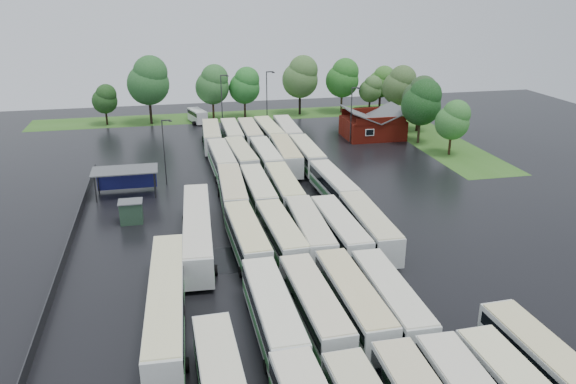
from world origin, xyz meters
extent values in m
plane|color=black|center=(0.00, 0.00, 0.00)|extent=(160.00, 160.00, 0.00)
cube|color=maroon|center=(24.00, 42.80, 1.70)|extent=(10.00, 8.00, 3.40)
cube|color=#4C4F51|center=(21.50, 42.80, 4.30)|extent=(5.07, 8.60, 2.19)
cube|color=#4C4F51|center=(26.50, 42.80, 4.30)|extent=(5.07, 8.60, 2.19)
cube|color=maroon|center=(24.00, 38.80, 3.90)|extent=(9.00, 0.20, 1.20)
cube|color=silver|center=(22.00, 38.75, 2.00)|extent=(1.60, 0.12, 1.20)
cylinder|color=#2D2D30|center=(-20.80, 20.00, 1.70)|extent=(0.16, 0.16, 3.40)
cylinder|color=#2D2D30|center=(-13.60, 20.00, 1.70)|extent=(0.16, 0.16, 3.40)
cylinder|color=#2D2D30|center=(-20.80, 23.20, 1.70)|extent=(0.16, 0.16, 3.40)
cylinder|color=#2D2D30|center=(-13.60, 23.20, 1.70)|extent=(0.16, 0.16, 3.40)
cube|color=#4C4F51|center=(-17.20, 21.60, 3.50)|extent=(8.20, 4.20, 0.15)
cube|color=navy|center=(-17.20, 23.50, 1.60)|extent=(7.60, 0.08, 2.60)
cube|color=#213C29|center=(-16.20, 12.60, 1.25)|extent=(2.50, 2.00, 2.50)
cube|color=#4C4F51|center=(-16.20, 12.60, 2.56)|extent=(2.70, 2.20, 0.12)
cube|color=#34651E|center=(2.00, 64.80, 0.01)|extent=(80.00, 10.00, 0.01)
cube|color=#34651E|center=(34.00, 42.80, 0.01)|extent=(10.00, 50.00, 0.01)
cube|color=#2D2D30|center=(-22.20, 8.00, 0.60)|extent=(0.10, 50.00, 1.20)
cylinder|color=black|center=(8.53, -21.72, 0.48)|extent=(2.74, 1.03, 1.03)
cube|color=silver|center=(-4.54, -12.62, 1.99)|extent=(2.86, 13.13, 3.00)
cube|color=black|center=(-4.54, -12.62, 2.59)|extent=(2.92, 12.60, 0.96)
cube|color=#2A7034|center=(-4.54, -12.62, 1.33)|extent=(2.91, 12.87, 0.66)
cube|color=#F1EDCD|center=(-4.54, -12.62, 3.55)|extent=(2.75, 12.73, 0.13)
cylinder|color=black|center=(-4.54, -16.81, 0.49)|extent=(2.78, 1.05, 1.05)
cylinder|color=black|center=(-4.54, -8.43, 0.49)|extent=(2.78, 1.05, 1.05)
cube|color=silver|center=(-1.14, -12.25, 1.93)|extent=(3.00, 12.76, 2.91)
cube|color=black|center=(-1.14, -12.25, 2.51)|extent=(3.05, 12.26, 0.93)
cube|color=#3B8043|center=(-1.14, -12.25, 1.29)|extent=(3.05, 12.51, 0.64)
cube|color=beige|center=(-1.14, -12.25, 3.44)|extent=(2.88, 12.38, 0.13)
cylinder|color=black|center=(-1.14, -16.31, 0.48)|extent=(2.70, 1.02, 1.02)
cylinder|color=black|center=(-1.14, -8.18, 0.48)|extent=(2.70, 1.02, 1.02)
cube|color=silver|center=(2.09, -12.11, 1.96)|extent=(2.88, 12.92, 2.95)
cube|color=black|center=(2.09, -12.11, 2.55)|extent=(2.93, 12.41, 0.94)
cube|color=#287334|center=(2.09, -12.11, 1.31)|extent=(2.93, 12.66, 0.65)
cube|color=beige|center=(2.09, -12.11, 3.49)|extent=(2.76, 12.53, 0.13)
cylinder|color=black|center=(2.09, -16.23, 0.48)|extent=(2.74, 1.03, 1.03)
cylinder|color=black|center=(2.09, -7.99, 0.48)|extent=(2.74, 1.03, 1.03)
cube|color=silver|center=(5.09, -12.53, 1.91)|extent=(2.77, 12.62, 2.89)
cube|color=black|center=(5.09, -12.53, 2.49)|extent=(2.82, 12.12, 0.92)
cube|color=#2B7134|center=(5.09, -12.53, 1.28)|extent=(2.82, 12.37, 0.63)
cube|color=silver|center=(5.09, -12.53, 3.41)|extent=(2.66, 12.24, 0.13)
cylinder|color=black|center=(5.09, -16.56, 0.47)|extent=(2.68, 1.01, 1.01)
cylinder|color=black|center=(5.09, -8.50, 0.47)|extent=(2.68, 1.01, 1.01)
cube|color=silver|center=(-4.49, 1.42, 1.96)|extent=(3.11, 12.94, 2.95)
cube|color=black|center=(-4.49, 1.42, 2.54)|extent=(3.15, 12.43, 0.94)
cube|color=#2B7038|center=(-4.49, 1.42, 1.31)|extent=(3.15, 12.68, 0.65)
cube|color=beige|center=(-4.49, 1.42, 3.48)|extent=(2.99, 12.55, 0.13)
cylinder|color=black|center=(-4.49, -2.69, 0.48)|extent=(2.73, 1.03, 1.03)
cylinder|color=black|center=(-4.49, 5.54, 0.48)|extent=(2.73, 1.03, 1.03)
cube|color=silver|center=(-1.03, 1.46, 1.91)|extent=(3.11, 12.67, 2.88)
cube|color=black|center=(-1.03, 1.46, 2.49)|extent=(3.15, 12.17, 0.92)
cube|color=#26702F|center=(-1.03, 1.46, 1.28)|extent=(3.15, 12.42, 0.63)
cube|color=beige|center=(-1.03, 1.46, 3.41)|extent=(2.99, 12.29, 0.13)
cylinder|color=black|center=(-1.03, -2.57, 0.47)|extent=(2.67, 1.01, 1.01)
cylinder|color=black|center=(-1.03, 5.48, 0.47)|extent=(2.67, 1.01, 1.01)
cube|color=silver|center=(1.97, 1.48, 1.98)|extent=(3.13, 13.08, 2.98)
cube|color=black|center=(1.97, 1.48, 2.57)|extent=(3.17, 12.56, 0.95)
cube|color=#237435|center=(1.97, 1.48, 1.32)|extent=(3.17, 12.82, 0.66)
cube|color=beige|center=(1.97, 1.48, 3.52)|extent=(3.00, 12.68, 0.13)
cylinder|color=black|center=(1.97, -2.68, 0.49)|extent=(2.76, 1.04, 1.04)
cylinder|color=black|center=(1.97, 5.64, 0.49)|extent=(2.76, 1.04, 1.04)
cube|color=silver|center=(5.06, 1.14, 1.96)|extent=(2.87, 12.90, 2.95)
cube|color=black|center=(5.06, 1.14, 2.55)|extent=(2.93, 12.39, 0.94)
cube|color=#307A40|center=(5.06, 1.14, 1.31)|extent=(2.92, 12.64, 0.65)
cube|color=silver|center=(5.06, 1.14, 3.48)|extent=(2.76, 12.51, 0.13)
cylinder|color=black|center=(5.06, -2.98, 0.48)|extent=(2.73, 1.03, 1.03)
cylinder|color=black|center=(5.06, 5.25, 0.48)|extent=(2.73, 1.03, 1.03)
cube|color=silver|center=(8.30, 1.35, 2.00)|extent=(3.01, 13.21, 3.01)
cube|color=black|center=(8.30, 1.35, 2.60)|extent=(3.06, 12.68, 0.96)
cube|color=#278134|center=(8.30, 1.35, 1.34)|extent=(3.06, 12.94, 0.66)
cube|color=beige|center=(8.30, 1.35, 3.56)|extent=(2.89, 12.81, 0.13)
cylinder|color=black|center=(8.30, -2.86, 0.49)|extent=(2.79, 1.05, 1.05)
cylinder|color=black|center=(8.30, 5.55, 0.49)|extent=(2.79, 1.05, 1.05)
cube|color=silver|center=(-4.35, 14.64, 2.01)|extent=(3.31, 13.34, 3.03)
cube|color=black|center=(-4.35, 14.64, 2.62)|extent=(3.36, 12.81, 0.97)
cube|color=#297032|center=(-4.35, 14.64, 1.35)|extent=(3.36, 13.07, 0.67)
cube|color=beige|center=(-4.35, 14.64, 3.58)|extent=(3.19, 12.93, 0.13)
cylinder|color=black|center=(-4.35, 10.41, 0.50)|extent=(2.81, 1.06, 1.06)
cylinder|color=black|center=(-4.35, 18.88, 0.50)|extent=(2.81, 1.06, 1.06)
cube|color=silver|center=(-1.20, 14.48, 1.94)|extent=(2.68, 12.75, 2.92)
cube|color=black|center=(-1.20, 14.48, 2.52)|extent=(2.74, 12.24, 0.93)
cube|color=#347E40|center=(-1.20, 14.48, 1.30)|extent=(2.73, 12.50, 0.64)
cube|color=#F3ECC0|center=(-1.20, 14.48, 3.45)|extent=(2.57, 12.37, 0.13)
cylinder|color=black|center=(-1.20, 10.40, 0.48)|extent=(2.71, 1.02, 1.02)
cylinder|color=black|center=(-1.20, 18.56, 0.48)|extent=(2.71, 1.02, 1.02)
cube|color=silver|center=(2.06, 14.52, 1.96)|extent=(2.85, 12.92, 2.95)
cube|color=black|center=(2.06, 14.52, 2.55)|extent=(2.91, 12.40, 0.94)
cube|color=#3E834A|center=(2.06, 14.52, 1.31)|extent=(2.90, 12.66, 0.65)
cube|color=#F4ECA5|center=(2.06, 14.52, 3.49)|extent=(2.74, 12.53, 0.13)
cylinder|color=black|center=(2.06, 10.40, 0.48)|extent=(2.74, 1.03, 1.03)
cylinder|color=black|center=(2.06, 18.64, 0.48)|extent=(2.74, 1.03, 1.03)
cube|color=silver|center=(8.41, 14.56, 1.91)|extent=(3.07, 12.66, 2.88)
cube|color=black|center=(8.41, 14.56, 2.49)|extent=(3.11, 12.16, 0.92)
cube|color=#357441|center=(8.41, 14.56, 1.28)|extent=(3.11, 12.41, 0.63)
cube|color=silver|center=(8.41, 14.56, 3.41)|extent=(2.95, 12.28, 0.13)
cylinder|color=black|center=(8.41, 10.53, 0.47)|extent=(2.67, 1.01, 1.01)
cylinder|color=black|center=(8.41, 18.58, 0.47)|extent=(2.67, 1.01, 1.01)
cube|color=silver|center=(-4.23, 28.17, 1.96)|extent=(3.04, 12.99, 2.96)
cube|color=black|center=(-4.23, 28.17, 2.56)|extent=(3.09, 12.47, 0.95)
cube|color=#33763C|center=(-4.23, 28.17, 1.31)|extent=(3.09, 12.73, 0.65)
cube|color=beige|center=(-4.23, 28.17, 3.50)|extent=(2.92, 12.60, 0.13)
cylinder|color=black|center=(-4.23, 24.03, 0.48)|extent=(2.75, 1.03, 1.03)
cylinder|color=black|center=(-4.23, 32.30, 0.48)|extent=(2.75, 1.03, 1.03)
cube|color=silver|center=(-1.33, 28.69, 1.97)|extent=(3.38, 13.09, 2.97)
cube|color=black|center=(-1.33, 28.69, 2.57)|extent=(3.41, 12.58, 0.95)
cube|color=#34743E|center=(-1.33, 28.69, 1.32)|extent=(3.42, 12.84, 0.65)
cube|color=beige|center=(-1.33, 28.69, 3.51)|extent=(3.25, 12.70, 0.13)
cylinder|color=black|center=(-1.33, 24.54, 0.49)|extent=(2.76, 1.04, 1.04)
cylinder|color=black|center=(-1.33, 32.84, 0.49)|extent=(2.76, 1.04, 1.04)
cube|color=silver|center=(2.18, 28.12, 1.95)|extent=(2.78, 12.83, 2.93)
cube|color=black|center=(2.18, 28.12, 2.53)|extent=(2.84, 12.32, 0.94)
cube|color=#1F752E|center=(2.18, 28.12, 1.30)|extent=(2.83, 12.57, 0.65)
cube|color=#F2EFCD|center=(2.18, 28.12, 3.47)|extent=(2.67, 12.44, 0.13)
cylinder|color=black|center=(2.18, 24.02, 0.48)|extent=(2.72, 1.02, 1.02)
cylinder|color=black|center=(2.18, 32.21, 0.48)|extent=(2.72, 1.02, 1.02)
cube|color=silver|center=(5.20, 28.36, 2.02)|extent=(3.23, 13.37, 3.04)
cube|color=black|center=(5.20, 28.36, 2.63)|extent=(3.27, 12.84, 0.97)
cube|color=#378242|center=(5.20, 28.36, 1.35)|extent=(3.27, 13.10, 0.67)
cube|color=beige|center=(5.20, 28.36, 3.60)|extent=(3.10, 12.96, 0.13)
cylinder|color=black|center=(5.20, 24.12, 0.50)|extent=(2.82, 1.06, 1.06)
cylinder|color=black|center=(5.20, 32.61, 0.50)|extent=(2.82, 1.06, 1.06)
cube|color=silver|center=(8.34, 28.24, 1.95)|extent=(2.76, 12.86, 2.94)
cube|color=black|center=(8.34, 28.24, 2.54)|extent=(2.82, 12.35, 0.94)
cube|color=#337A3E|center=(8.34, 28.24, 1.31)|extent=(2.81, 12.60, 0.65)
cube|color=#F1EBBC|center=(8.34, 28.24, 3.48)|extent=(2.65, 12.47, 0.13)
cylinder|color=black|center=(8.34, 24.13, 0.48)|extent=(2.73, 1.03, 1.03)
cylinder|color=black|center=(8.34, 32.35, 0.48)|extent=(2.73, 1.03, 1.03)
cube|color=silver|center=(-4.50, 41.86, 1.96)|extent=(3.28, 12.99, 2.95)
cube|color=black|center=(-4.50, 41.86, 2.55)|extent=(3.32, 12.47, 0.94)
cube|color=#277638|center=(-4.50, 41.86, 1.31)|extent=(3.32, 12.73, 0.65)
cube|color=beige|center=(-4.50, 41.86, 3.49)|extent=(3.16, 12.59, 0.13)
cylinder|color=black|center=(-4.50, 37.74, 0.48)|extent=(2.74, 1.03, 1.03)
cylinder|color=black|center=(-4.50, 45.98, 0.48)|extent=(2.74, 1.03, 1.03)
cube|color=silver|center=(-1.07, 42.32, 1.90)|extent=(2.70, 12.54, 2.87)
cube|color=black|center=(-1.07, 42.32, 2.48)|extent=(2.76, 12.04, 0.92)
cube|color=#2B713B|center=(-1.07, 42.32, 1.27)|extent=(2.75, 12.29, 0.63)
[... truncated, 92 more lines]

